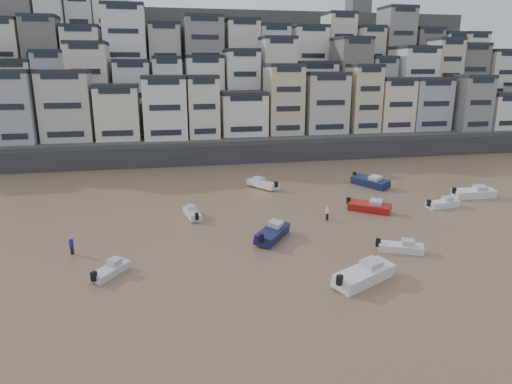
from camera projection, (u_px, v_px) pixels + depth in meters
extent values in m
cube|color=#38383A|center=(243.00, 153.00, 83.62)|extent=(140.00, 3.00, 3.50)
cube|color=#4C4C47|center=(261.00, 145.00, 91.14)|extent=(140.00, 14.00, 4.00)
cube|color=#4C4C47|center=(250.00, 123.00, 101.68)|extent=(140.00, 14.00, 10.00)
cube|color=#4C4C47|center=(241.00, 101.00, 111.95)|extent=(140.00, 14.00, 18.00)
cube|color=#4C4C47|center=(233.00, 82.00, 122.22)|extent=(140.00, 16.00, 26.00)
cube|color=#4C4C47|center=(225.00, 71.00, 134.64)|extent=(140.00, 18.00, 32.00)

